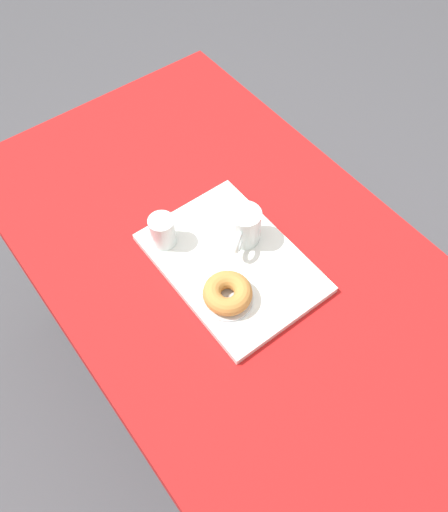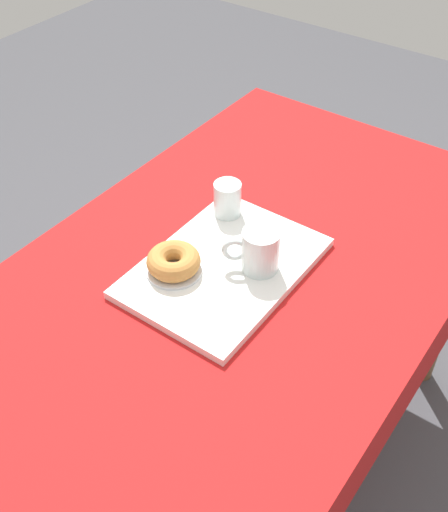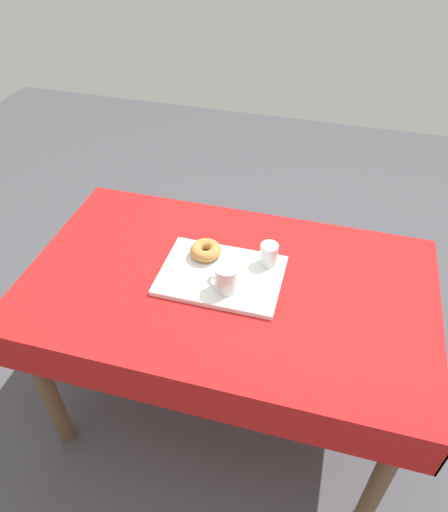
{
  "view_description": "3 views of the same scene",
  "coord_description": "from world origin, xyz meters",
  "px_view_note": "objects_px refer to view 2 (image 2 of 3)",
  "views": [
    {
      "loc": [
        -0.57,
        0.45,
        1.86
      ],
      "look_at": [
        -0.02,
        0.03,
        0.82
      ],
      "focal_mm": 36.84,
      "sensor_mm": 36.0,
      "label": 1
    },
    {
      "loc": [
        -0.83,
        -0.56,
        1.71
      ],
      "look_at": [
        -0.01,
        0.03,
        0.8
      ],
      "focal_mm": 44.17,
      "sensor_mm": 36.0,
      "label": 2
    },
    {
      "loc": [
        0.3,
        -1.14,
        1.94
      ],
      "look_at": [
        -0.03,
        0.06,
        0.84
      ],
      "focal_mm": 33.16,
      "sensor_mm": 36.0,
      "label": 3
    }
  ],
  "objects_px": {
    "water_glass_near": "(227,200)",
    "donut_plate_left": "(174,270)",
    "tea_mug_left": "(259,252)",
    "dining_table": "(237,302)",
    "sugar_donut_left": "(174,261)",
    "serving_tray": "(224,267)"
  },
  "relations": [
    {
      "from": "dining_table",
      "to": "water_glass_near",
      "type": "relative_size",
      "value": 17.37
    },
    {
      "from": "water_glass_near",
      "to": "dining_table",
      "type": "bearing_deg",
      "value": -136.8
    },
    {
      "from": "dining_table",
      "to": "sugar_donut_left",
      "type": "bearing_deg",
      "value": 139.87
    },
    {
      "from": "dining_table",
      "to": "tea_mug_left",
      "type": "xyz_separation_m",
      "value": [
        0.01,
        -0.05,
        0.17
      ]
    },
    {
      "from": "tea_mug_left",
      "to": "sugar_donut_left",
      "type": "height_order",
      "value": "tea_mug_left"
    },
    {
      "from": "water_glass_near",
      "to": "sugar_donut_left",
      "type": "bearing_deg",
      "value": -173.87
    },
    {
      "from": "donut_plate_left",
      "to": "tea_mug_left",
      "type": "bearing_deg",
      "value": -50.67
    },
    {
      "from": "dining_table",
      "to": "tea_mug_left",
      "type": "distance_m",
      "value": 0.18
    },
    {
      "from": "tea_mug_left",
      "to": "dining_table",
      "type": "bearing_deg",
      "value": 98.77
    },
    {
      "from": "water_glass_near",
      "to": "sugar_donut_left",
      "type": "relative_size",
      "value": 0.72
    },
    {
      "from": "serving_tray",
      "to": "water_glass_near",
      "type": "bearing_deg",
      "value": 33.36
    },
    {
      "from": "serving_tray",
      "to": "sugar_donut_left",
      "type": "xyz_separation_m",
      "value": [
        -0.08,
        0.07,
        0.04
      ]
    },
    {
      "from": "water_glass_near",
      "to": "donut_plate_left",
      "type": "bearing_deg",
      "value": -173.87
    },
    {
      "from": "serving_tray",
      "to": "donut_plate_left",
      "type": "bearing_deg",
      "value": 136.92
    },
    {
      "from": "dining_table",
      "to": "tea_mug_left",
      "type": "height_order",
      "value": "tea_mug_left"
    },
    {
      "from": "serving_tray",
      "to": "dining_table",
      "type": "bearing_deg",
      "value": -30.1
    },
    {
      "from": "water_glass_near",
      "to": "sugar_donut_left",
      "type": "distance_m",
      "value": 0.23
    },
    {
      "from": "dining_table",
      "to": "tea_mug_left",
      "type": "relative_size",
      "value": 13.13
    },
    {
      "from": "water_glass_near",
      "to": "donut_plate_left",
      "type": "relative_size",
      "value": 0.69
    },
    {
      "from": "tea_mug_left",
      "to": "donut_plate_left",
      "type": "distance_m",
      "value": 0.18
    },
    {
      "from": "dining_table",
      "to": "tea_mug_left",
      "type": "bearing_deg",
      "value": -81.23
    },
    {
      "from": "dining_table",
      "to": "serving_tray",
      "type": "relative_size",
      "value": 3.37
    }
  ]
}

